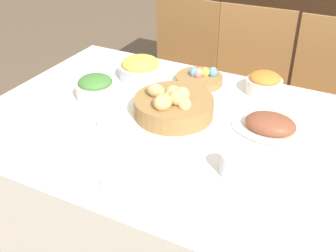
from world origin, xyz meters
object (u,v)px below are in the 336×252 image
Objects in this scene: chair_far_center at (245,92)px; spoon at (199,199)px; bread_basket at (173,105)px; green_salad_bowl at (96,88)px; fork at (101,166)px; pineapple_bowl at (141,68)px; butter_dish at (114,123)px; sideboard at (268,47)px; drinking_cup at (230,164)px; chair_far_left at (176,77)px; knife at (190,196)px; chair_far_right at (324,109)px; carrot_bowl at (264,83)px; egg_basket at (200,78)px; ham_platter at (270,125)px; dinner_plate at (143,180)px.

chair_far_center is 1.26m from spoon.
chair_far_center is 0.86m from bread_basket.
green_salad_bowl reaches higher than fork.
pineapple_bowl is 1.91× the size of butter_dish.
sideboard is 1.40m from pineapple_bowl.
spoon is (0.65, -0.39, -0.05)m from green_salad_bowl.
chair_far_left is at bearing 123.93° from drinking_cup.
knife is at bearing 179.23° from spoon.
carrot_bowl is at bearing -118.01° from chair_far_right.
green_salad_bowl is at bearing -136.75° from chair_far_right.
egg_basket is 0.73× the size of ham_platter.
chair_far_center is 1.00× the size of chair_far_left.
chair_far_left reaches higher than dinner_plate.
chair_far_center reaches higher than bread_basket.
chair_far_center is at bearing 100.20° from knife.
sideboard is at bearing 91.08° from bread_basket.
fork is at bearing 179.23° from spoon.
knife is (0.29, -1.99, 0.27)m from sideboard.
butter_dish reaches higher than fork.
bread_basket is at bearing 82.01° from fork.
chair_far_left is (-0.44, -0.00, 0.00)m from chair_far_center.
pineapple_bowl is 1.12× the size of knife.
butter_dish is at bearing 152.42° from knife.
ham_platter is at bearing 59.96° from dinner_plate.
chair_far_right is 4.48× the size of egg_basket.
butter_dish is (0.22, -0.98, 0.26)m from chair_far_left.
bread_basket is at bearing -122.35° from chair_far_right.
egg_basket is 0.78m from knife.
dinner_plate is at bearing -86.32° from sideboard.
chair_far_right is 0.66× the size of sideboard.
drinking_cup reaches higher than butter_dish.
dinner_plate is at bearing -80.36° from egg_basket.
chair_far_center is at bearing 85.85° from bread_basket.
pineapple_bowl is (0.09, -0.56, 0.30)m from chair_far_left.
chair_far_center is at bearing -83.58° from sideboard.
carrot_bowl reaches higher than spoon.
green_salad_bowl reaches higher than spoon.
pineapple_bowl is 0.45m from butter_dish.
fork and knife have the same top height.
carrot_bowl is at bearing 96.03° from drinking_cup.
carrot_bowl is (0.64, -0.45, 0.30)m from chair_far_left.
sideboard is (-0.52, 0.78, -0.02)m from chair_far_right.
chair_far_right is 6.17× the size of carrot_bowl.
ham_platter is at bearing 77.38° from knife.
chair_far_left reaches higher than fork.
carrot_bowl reaches higher than knife.
ham_platter reaches higher than dinner_plate.
knife is at bearing -101.70° from chair_far_right.
pineapple_bowl reaches higher than fork.
ham_platter is at bearing -100.11° from chair_far_right.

